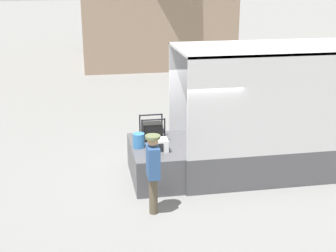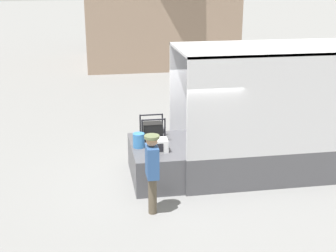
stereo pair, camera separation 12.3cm
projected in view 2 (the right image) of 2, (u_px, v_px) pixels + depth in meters
name	position (u px, v px, depth m)	size (l,w,h in m)	color
ground_plane	(177.00, 177.00, 11.67)	(160.00, 160.00, 0.00)	gray
box_truck	(329.00, 130.00, 12.00)	(6.77, 2.19, 3.19)	white
tailgate_deck	(155.00, 162.00, 11.45)	(1.12, 2.08, 0.87)	#4C4C51
microwave	(158.00, 145.00, 10.91)	(0.44, 0.36, 0.30)	white
portable_generator	(153.00, 131.00, 11.66)	(0.60, 0.45, 0.60)	black
orange_bucket	(139.00, 140.00, 11.16)	(0.28, 0.28, 0.35)	#3370B2
worker_person	(152.00, 166.00, 9.59)	(0.31, 0.44, 1.74)	brown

